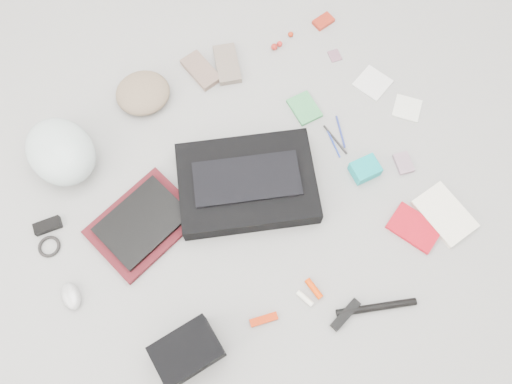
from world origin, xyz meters
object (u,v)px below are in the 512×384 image
camera_bag (187,352)px  accordion_wallet (365,169)px  book_red (414,228)px  bike_helmet (61,152)px  messenger_bag (247,183)px  laptop (142,222)px

camera_bag → accordion_wallet: (0.89, 0.24, -0.04)m
camera_bag → book_red: 0.92m
bike_helmet → book_red: bike_helmet is taller
bike_helmet → book_red: bearing=-53.0°
messenger_bag → camera_bag: size_ratio=2.44×
laptop → accordion_wallet: bearing=-31.1°
laptop → book_red: size_ratio=1.67×
laptop → bike_helmet: size_ratio=1.01×
messenger_bag → accordion_wallet: messenger_bag is taller
camera_bag → book_red: bearing=-2.8°
bike_helmet → book_red: size_ratio=1.66×
camera_bag → messenger_bag: bearing=41.1°
laptop → accordion_wallet: 0.86m
bike_helmet → accordion_wallet: (0.96, -0.63, -0.06)m
bike_helmet → accordion_wallet: 1.15m
laptop → bike_helmet: 0.41m
camera_bag → bike_helmet: bearing=94.0°
bike_helmet → accordion_wallet: bike_helmet is taller
messenger_bag → bike_helmet: 0.71m
laptop → book_red: 1.00m
camera_bag → accordion_wallet: bearing=14.8°
messenger_bag → bike_helmet: bearing=163.4°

